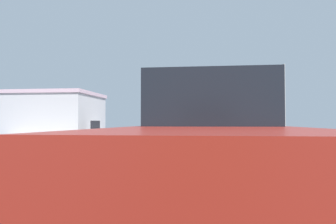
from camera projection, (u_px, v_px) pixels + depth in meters
ground at (175, 149)px, 19.14m from camera, size 90.00×90.00×0.05m
sidewalk_corner_ne at (323, 139)px, 29.45m from camera, size 12.00×12.00×0.14m
sidewalk_corner_nw at (64, 137)px, 32.65m from camera, size 12.00×12.00×0.14m
crosswalk_near at (149, 165)px, 11.93m from camera, size 13.50×2.00×0.01m
crosswalk_far at (181, 141)px, 26.42m from camera, size 13.50×2.00×0.01m
traffic_signal_mast at (248, 84)px, 25.89m from camera, size 7.58×0.55×6.46m
street_lamp at (256, 97)px, 35.47m from camera, size 1.78×0.32×7.50m
bank_building at (31, 114)px, 37.26m from camera, size 17.38×9.06×5.15m
box_truck_farside_1 at (179, 116)px, 45.56m from camera, size 2.40×7.20×4.85m
sedan_crossing_1 at (185, 125)px, 56.42m from camera, size 1.80×4.30×1.88m
sedan_queued_2 at (159, 126)px, 45.71m from camera, size 1.80×4.30×1.88m
pickup_leading_1 at (211, 150)px, 3.96m from camera, size 2.00×5.10×2.35m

